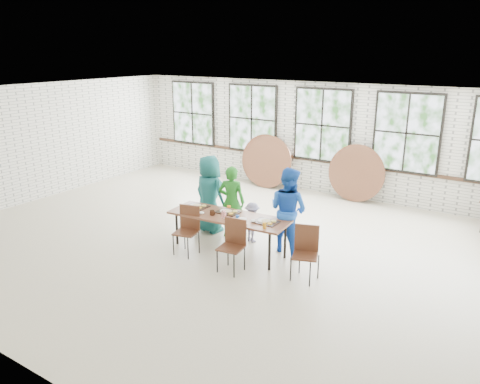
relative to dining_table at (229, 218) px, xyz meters
The scene contains 11 objects.
room 4.75m from the dining_table, 91.45° to the left, with size 12.00×12.00×12.00m.
dining_table is the anchor object (origin of this frame).
chair_near_left 0.81m from the dining_table, 142.06° to the right, with size 0.50×0.49×0.95m.
chair_near_right 0.82m from the dining_table, 50.22° to the right, with size 0.47×0.45×0.95m.
chair_spare 1.76m from the dining_table, ahead, with size 0.53×0.52×0.95m.
adult_teal 1.16m from the dining_table, 145.51° to the left, with size 0.83×0.54×1.69m, color #1B6865.
adult_green 0.76m from the dining_table, 120.07° to the left, with size 0.56×0.37×1.54m, color #1F701D.
toddler 0.71m from the dining_table, 78.58° to the left, with size 0.55×0.31×0.84m, color #1F1645.
adult_blue 1.16m from the dining_table, 34.42° to the left, with size 0.82×0.64×1.69m, color blue.
tabletop_clutter 0.12m from the dining_table, 19.79° to the right, with size 2.07×0.62×0.11m.
round_tops_leaning 4.46m from the dining_table, 100.45° to the left, with size 4.24×0.46×1.50m.
Camera 1 is at (4.94, -7.19, 3.84)m, focal length 35.00 mm.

